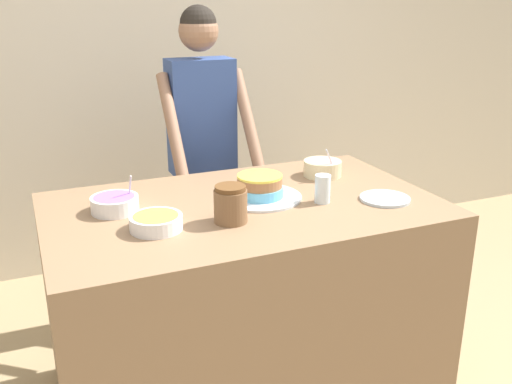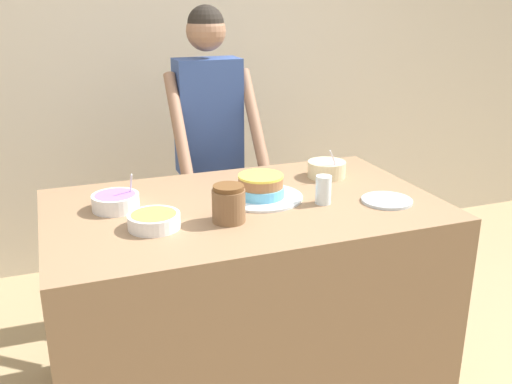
# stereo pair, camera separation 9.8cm
# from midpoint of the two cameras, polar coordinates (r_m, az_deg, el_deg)

# --- Properties ---
(wall_back) EXTENTS (10.00, 0.05, 2.60)m
(wall_back) POSITION_cam_midpoint_polar(r_m,az_deg,el_deg) (3.82, -8.74, 12.13)
(wall_back) COLOR beige
(wall_back) RESTS_ON ground_plane
(counter) EXTENTS (1.62, 0.97, 0.93)m
(counter) POSITION_cam_midpoint_polar(r_m,az_deg,el_deg) (2.57, -0.03, -10.93)
(counter) COLOR #8C6B4C
(counter) RESTS_ON ground_plane
(person_baker) EXTENTS (0.47, 0.46, 1.71)m
(person_baker) POSITION_cam_midpoint_polar(r_m,az_deg,el_deg) (3.11, -3.80, 6.22)
(person_baker) COLOR #2D2D38
(person_baker) RESTS_ON ground_plane
(cake) EXTENTS (0.36, 0.36, 0.10)m
(cake) POSITION_cam_midpoint_polar(r_m,az_deg,el_deg) (2.42, 1.63, 0.31)
(cake) COLOR silver
(cake) RESTS_ON counter
(frosting_bowl_purple) EXTENTS (0.19, 0.19, 0.15)m
(frosting_bowl_purple) POSITION_cam_midpoint_polar(r_m,az_deg,el_deg) (2.35, -12.72, -0.91)
(frosting_bowl_purple) COLOR white
(frosting_bowl_purple) RESTS_ON counter
(frosting_bowl_pink) EXTENTS (0.18, 0.18, 0.15)m
(frosting_bowl_pink) POSITION_cam_midpoint_polar(r_m,az_deg,el_deg) (2.74, 8.10, 2.35)
(frosting_bowl_pink) COLOR beige
(frosting_bowl_pink) RESTS_ON counter
(frosting_bowl_olive) EXTENTS (0.20, 0.20, 0.06)m
(frosting_bowl_olive) POSITION_cam_midpoint_polar(r_m,az_deg,el_deg) (2.14, -8.89, -2.80)
(frosting_bowl_olive) COLOR white
(frosting_bowl_olive) RESTS_ON counter
(drinking_glass) EXTENTS (0.07, 0.07, 0.12)m
(drinking_glass) POSITION_cam_midpoint_polar(r_m,az_deg,el_deg) (2.38, 7.92, 0.22)
(drinking_glass) COLOR silver
(drinking_glass) RESTS_ON counter
(ceramic_plate) EXTENTS (0.21, 0.21, 0.01)m
(ceramic_plate) POSITION_cam_midpoint_polar(r_m,az_deg,el_deg) (2.46, 14.07, -0.84)
(ceramic_plate) COLOR silver
(ceramic_plate) RESTS_ON counter
(stoneware_jar) EXTENTS (0.13, 0.13, 0.15)m
(stoneware_jar) POSITION_cam_midpoint_polar(r_m,az_deg,el_deg) (2.17, -1.46, -1.20)
(stoneware_jar) COLOR brown
(stoneware_jar) RESTS_ON counter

